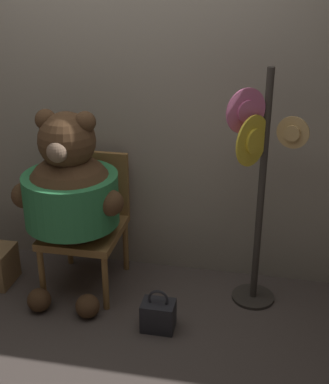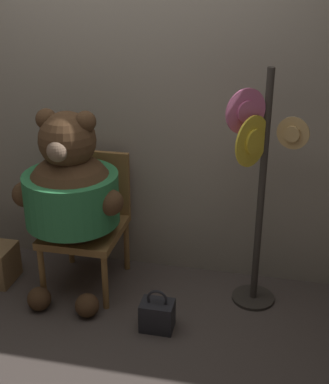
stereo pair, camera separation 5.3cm
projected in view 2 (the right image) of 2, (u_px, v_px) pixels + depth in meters
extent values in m
plane|color=#4C423D|center=(105.00, 304.00, 3.50)|extent=(14.00, 14.00, 0.00)
cube|color=gray|center=(126.00, 114.00, 3.60)|extent=(8.00, 0.10, 2.23)
cylinder|color=olive|center=(42.00, 274.00, 3.47)|extent=(0.04, 0.04, 0.39)
cylinder|color=olive|center=(105.00, 282.00, 3.39)|extent=(0.04, 0.04, 0.39)
cylinder|color=olive|center=(70.00, 239.00, 3.91)|extent=(0.04, 0.04, 0.39)
cylinder|color=olive|center=(127.00, 245.00, 3.83)|extent=(0.04, 0.04, 0.39)
cube|color=olive|center=(85.00, 231.00, 3.56)|extent=(0.49, 0.55, 0.05)
cube|color=olive|center=(95.00, 182.00, 3.69)|extent=(0.49, 0.04, 0.45)
sphere|color=#4C331E|center=(72.00, 198.00, 3.38)|extent=(0.59, 0.59, 0.59)
cylinder|color=#2D7F47|center=(72.00, 198.00, 3.38)|extent=(0.60, 0.60, 0.32)
sphere|color=#4C331E|center=(67.00, 140.00, 3.23)|extent=(0.35, 0.35, 0.35)
sphere|color=#4C331E|center=(46.00, 119.00, 3.20)|extent=(0.13, 0.13, 0.13)
sphere|color=#4C331E|center=(85.00, 122.00, 3.15)|extent=(0.13, 0.13, 0.13)
sphere|color=#7A604C|center=(58.00, 151.00, 3.10)|extent=(0.13, 0.13, 0.13)
sphere|color=#4C331E|center=(25.00, 194.00, 3.36)|extent=(0.17, 0.17, 0.17)
sphere|color=#4C331E|center=(110.00, 202.00, 3.25)|extent=(0.17, 0.17, 0.17)
sphere|color=#4C331E|center=(39.00, 299.00, 3.43)|extent=(0.15, 0.15, 0.15)
sphere|color=#4C331E|center=(87.00, 305.00, 3.36)|extent=(0.15, 0.15, 0.15)
cylinder|color=#332D28|center=(253.00, 298.00, 3.55)|extent=(0.28, 0.28, 0.02)
cylinder|color=#332D28|center=(261.00, 194.00, 3.25)|extent=(0.04, 0.04, 1.53)
cylinder|color=tan|center=(293.00, 133.00, 3.01)|extent=(0.18, 0.07, 0.19)
cylinder|color=tan|center=(293.00, 133.00, 3.01)|extent=(0.10, 0.08, 0.09)
cylinder|color=#D16693|center=(246.00, 111.00, 2.96)|extent=(0.21, 0.18, 0.26)
cylinder|color=#D16693|center=(246.00, 111.00, 2.96)|extent=(0.12, 0.11, 0.13)
cylinder|color=yellow|center=(252.00, 141.00, 3.01)|extent=(0.17, 0.26, 0.30)
cylinder|color=yellow|center=(252.00, 141.00, 3.01)|extent=(0.11, 0.14, 0.14)
cube|color=#232328|center=(157.00, 316.00, 3.24)|extent=(0.20, 0.15, 0.19)
torus|color=#232328|center=(157.00, 299.00, 3.19)|extent=(0.13, 0.02, 0.13)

